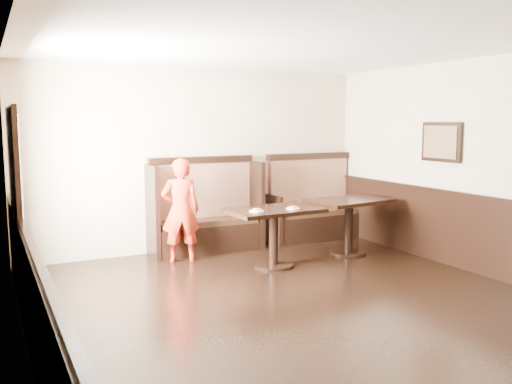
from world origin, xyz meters
TOP-DOWN VIEW (x-y plane):
  - ground at (0.00, 0.00)m, footprint 7.00×7.00m
  - room_shell at (-0.30, 0.28)m, footprint 7.00×7.00m
  - booth_main at (0.00, 3.30)m, footprint 1.75×0.72m
  - booth_neighbor at (1.95, 3.29)m, footprint 1.65×0.72m
  - table_main at (0.50, 2.01)m, footprint 1.31×0.86m
  - table_neighbor at (1.86, 2.15)m, footprint 1.28×0.93m
  - child at (-0.55, 2.83)m, footprint 0.61×0.48m
  - pizza_plate_left at (0.18, 1.90)m, footprint 0.20×0.20m
  - pizza_plate_right at (0.72, 1.87)m, footprint 0.19×0.19m

SIDE VIEW (x-z plane):
  - ground at x=0.00m, z-range 0.00..0.00m
  - booth_neighbor at x=1.95m, z-range -0.24..1.21m
  - booth_main at x=0.00m, z-range -0.20..1.25m
  - table_main at x=0.50m, z-range 0.22..1.02m
  - table_neighbor at x=1.86m, z-range 0.21..1.03m
  - room_shell at x=-0.30m, z-range -2.83..4.17m
  - child at x=-0.55m, z-range 0.00..1.48m
  - pizza_plate_right at x=0.72m, z-range 0.80..0.84m
  - pizza_plate_left at x=0.18m, z-range 0.80..0.84m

